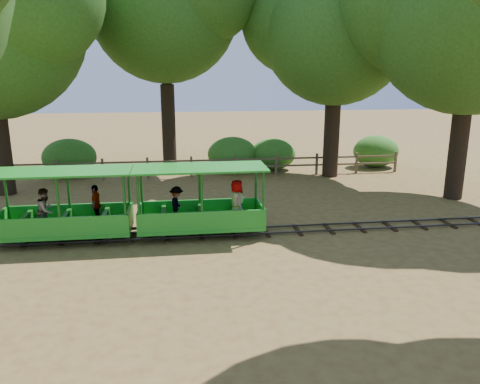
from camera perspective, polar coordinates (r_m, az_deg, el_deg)
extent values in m
plane|color=olive|center=(14.31, -0.77, -5.11)|extent=(90.00, 90.00, 0.00)
cube|color=#3F3D3A|center=(14.01, -0.63, -5.23)|extent=(22.00, 0.05, 0.05)
cube|color=#3F3D3A|center=(14.57, -0.92, -4.44)|extent=(22.00, 0.05, 0.05)
cube|color=#382314|center=(14.30, -0.77, -5.02)|extent=(0.12, 1.00, 0.05)
cube|color=#382314|center=(14.61, -20.73, -5.57)|extent=(0.12, 1.00, 0.05)
cube|color=#382314|center=(15.68, 17.73, -3.96)|extent=(0.12, 1.00, 0.05)
cube|color=#209425|center=(14.48, -20.35, -4.39)|extent=(3.70, 1.41, 0.11)
cube|color=#145816|center=(14.52, -20.31, -4.88)|extent=(3.33, 0.54, 0.15)
cube|color=#209425|center=(13.77, -21.05, -3.99)|extent=(3.70, 0.07, 0.54)
cube|color=#209425|center=(15.00, -19.93, -2.40)|extent=(3.70, 0.07, 0.54)
cube|color=#209425|center=(14.04, -20.97, 2.35)|extent=(3.86, 1.58, 0.05)
cylinder|color=#145816|center=(15.33, -26.56, -0.63)|extent=(0.08, 0.08, 1.74)
cylinder|color=#145816|center=(13.33, -13.85, -1.58)|extent=(0.08, 0.08, 1.74)
cylinder|color=#145816|center=(14.56, -13.35, -0.19)|extent=(0.08, 0.08, 1.74)
cube|color=#145816|center=(14.69, -24.67, -3.45)|extent=(0.13, 1.20, 0.43)
cube|color=#145816|center=(14.40, -20.45, -3.37)|extent=(0.13, 1.20, 0.43)
cube|color=#145816|center=(14.19, -16.07, -3.27)|extent=(0.13, 1.20, 0.43)
cylinder|color=black|center=(14.49, -25.21, -5.25)|extent=(0.30, 0.07, 0.30)
cylinder|color=black|center=(15.15, -24.40, -4.32)|extent=(0.30, 0.07, 0.30)
cylinder|color=black|center=(13.94, -15.88, -5.13)|extent=(0.30, 0.07, 0.30)
cylinder|color=black|center=(14.64, -15.49, -4.16)|extent=(0.30, 0.07, 0.30)
imported|color=gray|center=(14.20, -22.59, -2.06)|extent=(0.63, 0.72, 1.27)
imported|color=gray|center=(14.47, -17.13, -1.44)|extent=(0.34, 0.72, 1.19)
cube|color=#209425|center=(14.13, -4.74, -3.98)|extent=(3.70, 1.41, 0.11)
cube|color=#145816|center=(14.17, -4.73, -4.48)|extent=(3.33, 0.54, 0.15)
cube|color=#209425|center=(13.39, -4.61, -3.54)|extent=(3.70, 0.07, 0.54)
cube|color=#209425|center=(14.66, -4.90, -1.95)|extent=(3.70, 0.07, 0.54)
cube|color=#209425|center=(13.68, -4.89, 2.96)|extent=(3.86, 1.58, 0.05)
cylinder|color=#145816|center=(13.29, -12.27, -1.53)|extent=(0.08, 0.08, 1.74)
cylinder|color=#145816|center=(14.52, -11.90, -0.15)|extent=(0.08, 0.08, 1.74)
cylinder|color=#145816|center=(13.46, 2.85, -1.01)|extent=(0.08, 0.08, 1.74)
cylinder|color=#145816|center=(14.68, 1.94, 0.32)|extent=(0.08, 0.08, 1.74)
cube|color=#145816|center=(14.04, -9.29, -3.08)|extent=(0.13, 1.20, 0.43)
cube|color=#145816|center=(14.04, -4.76, -2.92)|extent=(0.13, 1.20, 0.43)
cube|color=#145816|center=(14.14, -0.26, -2.75)|extent=(0.13, 1.20, 0.43)
cylinder|color=black|center=(13.80, -9.57, -4.97)|extent=(0.30, 0.07, 0.30)
cylinder|color=black|center=(14.50, -9.49, -4.00)|extent=(0.30, 0.07, 0.30)
cylinder|color=black|center=(13.91, 0.24, -4.60)|extent=(0.30, 0.07, 0.30)
cylinder|color=black|center=(14.60, -0.16, -3.66)|extent=(0.30, 0.07, 0.30)
imported|color=gray|center=(14.07, -7.71, -1.54)|extent=(0.53, 0.78, 1.11)
imported|color=gray|center=(13.79, -0.40, -1.24)|extent=(0.53, 0.72, 1.34)
cylinder|color=#2D2116|center=(20.80, -27.02, 4.50)|extent=(0.70, 0.70, 3.52)
cylinder|color=#2D2116|center=(23.05, -8.68, 7.61)|extent=(0.66, 0.66, 4.22)
cylinder|color=#2D2116|center=(22.90, -9.00, 15.86)|extent=(0.50, 0.50, 2.41)
sphere|color=#284D18|center=(23.07, -9.24, 21.41)|extent=(6.84, 6.84, 6.84)
cylinder|color=#2D2116|center=(22.27, 11.08, 6.40)|extent=(0.72, 0.72, 3.55)
cylinder|color=#2D2116|center=(22.07, 11.43, 13.59)|extent=(0.54, 0.54, 2.03)
sphere|color=#284D18|center=(22.14, 11.71, 18.75)|extent=(6.56, 6.56, 6.56)
sphere|color=#284D18|center=(21.90, 17.05, 20.65)|extent=(4.92, 4.92, 4.92)
sphere|color=#284D18|center=(22.87, 7.07, 20.44)|extent=(5.25, 5.25, 5.25)
cylinder|color=#2D2116|center=(19.75, 25.01, 4.47)|extent=(0.68, 0.68, 3.66)
cylinder|color=#2D2116|center=(19.53, 25.92, 12.80)|extent=(0.51, 0.51, 2.09)
sphere|color=#284D18|center=(19.63, 26.64, 18.99)|extent=(7.25, 7.25, 7.25)
cube|color=brown|center=(23.03, -26.26, 2.21)|extent=(0.10, 0.10, 1.00)
cube|color=brown|center=(22.47, -21.43, 2.44)|extent=(0.10, 0.10, 1.00)
cube|color=brown|center=(22.08, -16.38, 2.66)|extent=(0.10, 0.10, 1.00)
cube|color=brown|center=(21.86, -11.19, 2.86)|extent=(0.10, 0.10, 1.00)
cube|color=brown|center=(21.82, -5.94, 3.04)|extent=(0.10, 0.10, 1.00)
cube|color=brown|center=(21.97, -0.72, 3.19)|extent=(0.10, 0.10, 1.00)
cube|color=brown|center=(22.30, 4.40, 3.32)|extent=(0.10, 0.10, 1.00)
cube|color=brown|center=(22.80, 9.33, 3.41)|extent=(0.10, 0.10, 1.00)
cube|color=brown|center=(23.46, 14.02, 3.48)|extent=(0.10, 0.10, 1.00)
cube|color=brown|center=(24.26, 18.43, 3.53)|extent=(0.10, 0.10, 1.00)
cube|color=brown|center=(21.82, -3.33, 3.89)|extent=(18.00, 0.06, 0.08)
cube|color=brown|center=(21.89, -3.32, 2.99)|extent=(18.00, 0.06, 0.08)
ellipsoid|color=#2D6B1E|center=(23.58, -20.08, 4.01)|extent=(2.52, 1.94, 1.75)
ellipsoid|color=#2D6B1E|center=(23.19, -0.94, 4.66)|extent=(2.45, 1.88, 1.69)
ellipsoid|color=#2D6B1E|center=(23.52, 4.03, 4.62)|extent=(2.27, 1.75, 1.57)
ellipsoid|color=#2D6B1E|center=(25.17, 16.24, 4.79)|extent=(2.36, 1.81, 1.63)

